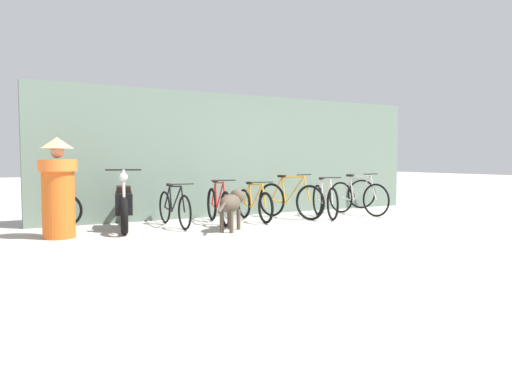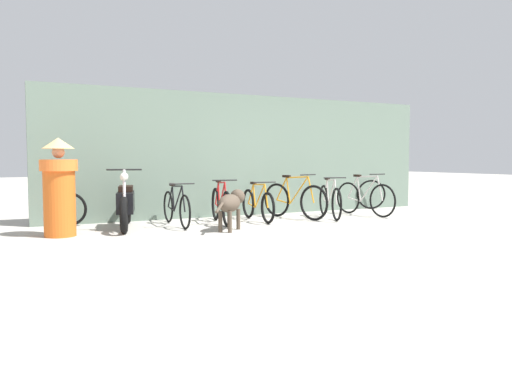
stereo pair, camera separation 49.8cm
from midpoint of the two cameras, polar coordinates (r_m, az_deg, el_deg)
The scene contains 13 objects.
ground_plane at distance 8.38m, azimuth 7.59°, elevation -4.66°, with size 60.00×60.00×0.00m, color #ADA89E.
shop_wall_back at distance 11.01m, azimuth -2.53°, elevation 4.21°, with size 8.99×0.20×2.61m.
bicycle_0 at distance 9.26m, azimuth -10.86°, elevation -1.80°, with size 0.46×1.69×0.80m.
bicycle_1 at distance 9.53m, azimuth -5.81°, elevation -1.53°, with size 0.47×1.65×0.85m.
bicycle_2 at distance 9.91m, azimuth -1.64°, elevation -1.44°, with size 0.46×1.61×0.79m.
bicycle_3 at distance 10.31m, azimuth 2.55°, elevation -0.94°, with size 0.62×1.66×0.92m.
bicycle_4 at distance 10.53m, azimuth 6.52°, elevation -0.98°, with size 0.65×1.60×0.86m.
bicycle_5 at distance 11.15m, azimuth 10.30°, elevation -0.63°, with size 0.46×1.69×0.92m.
motorcycle at distance 9.03m, azimuth -16.41°, elevation -1.47°, with size 0.67×1.91×1.06m.
stray_dog at distance 8.58m, azimuth -4.45°, elevation -1.28°, with size 0.91×0.93×0.69m.
person_in_robes at distance 8.38m, azimuth -23.28°, elevation 0.52°, with size 0.59×0.59×1.56m.
spare_tire_left at distance 9.66m, azimuth -22.42°, elevation -1.94°, with size 0.61×0.24×0.62m.
spare_tire_right at distance 12.59m, azimuth 10.88°, elevation -0.23°, with size 0.68×0.32×0.72m.
Camera 1 is at (-5.25, -6.47, 1.23)m, focal length 35.00 mm.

